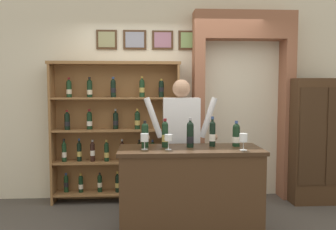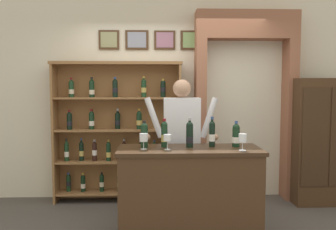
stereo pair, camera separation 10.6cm
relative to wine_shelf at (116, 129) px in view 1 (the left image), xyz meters
The scene contains 14 objects.
back_wall 1.08m from the wine_shelf, 17.93° to the left, with size 12.00×0.19×3.51m.
wine_shelf is the anchor object (origin of this frame).
archway_doorway 1.86m from the wine_shelf, ahead, with size 1.41×0.45×2.63m.
side_cabinet 2.80m from the wine_shelf, ahead, with size 0.78×0.46×1.71m.
tasting_counter 1.63m from the wine_shelf, 55.13° to the right, with size 1.50×0.59×0.96m.
shopkeeper 1.11m from the wine_shelf, 41.43° to the right, with size 0.89×0.22×1.68m.
tasting_bottle_riserva 1.27m from the wine_shelf, 71.31° to the right, with size 0.08×0.08×0.28m.
tasting_bottle_bianco 1.34m from the wine_shelf, 62.54° to the right, with size 0.07×0.07×0.30m.
tasting_bottle_chianti 1.50m from the wine_shelf, 53.78° to the right, with size 0.08×0.08×0.31m.
tasting_bottle_prosecco 1.63m from the wine_shelf, 46.13° to the right, with size 0.07×0.07×0.32m.
tasting_bottle_brunello 1.82m from the wine_shelf, 40.54° to the right, with size 0.08×0.08×0.28m.
wine_glass_center 1.38m from the wine_shelf, 73.05° to the right, with size 0.08×0.08×0.16m.
wine_glass_spare 2.00m from the wine_shelf, 45.66° to the right, with size 0.08×0.08×0.17m.
wine_glass_right 1.49m from the wine_shelf, 64.45° to the right, with size 0.08×0.08×0.16m.
Camera 1 is at (-0.33, -3.66, 1.60)m, focal length 38.07 mm.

